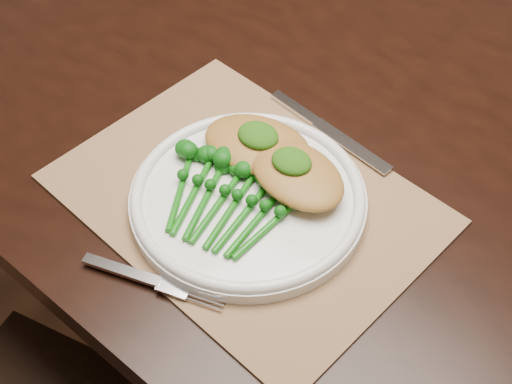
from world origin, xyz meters
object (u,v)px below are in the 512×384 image
Objects in this scene: placemat at (245,199)px; broccolini_bundle at (224,208)px; dining_table at (303,253)px; chicken_fillet_left at (258,144)px; dinner_plate at (248,197)px.

broccolini_bundle reaches higher than placemat.
dining_table is 0.44m from chicken_fillet_left.
broccolini_bundle is at bearing -103.87° from dinner_plate.
broccolini_bundle is (0.00, -0.04, 0.02)m from placemat.
chicken_fillet_left is at bearing 120.13° from placemat.
broccolini_bundle is at bearing -77.46° from dining_table.
broccolini_bundle is at bearing -82.25° from placemat.
placemat is 0.07m from chicken_fillet_left.
dinner_plate is at bearing 65.57° from broccolini_bundle.
dinner_plate is at bearing -29.07° from placemat.
broccolini_bundle reaches higher than dining_table.
placemat is 0.02m from dinner_plate.
placemat is 1.54× the size of dinner_plate.
dinner_plate reaches higher than dining_table.
dining_table is 5.91× the size of dinner_plate.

